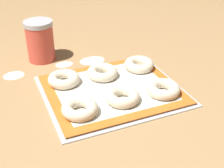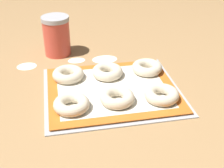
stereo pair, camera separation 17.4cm
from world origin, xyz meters
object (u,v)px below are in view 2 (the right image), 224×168
at_px(bagel_back_left, 68,74).
at_px(baking_tray, 112,90).
at_px(flour_canister, 57,36).
at_px(bagel_front_left, 71,104).
at_px(bagel_front_center, 118,97).
at_px(bagel_back_right, 147,68).
at_px(bagel_front_right, 162,95).
at_px(bagel_back_center, 106,72).

bearing_deg(bagel_back_left, baking_tray, -34.28).
bearing_deg(baking_tray, bagel_back_left, 145.72).
xyz_separation_m(bagel_back_left, flour_canister, (-0.02, 0.22, 0.05)).
bearing_deg(bagel_front_left, bagel_front_center, 3.93).
bearing_deg(bagel_back_right, baking_tray, -148.45).
relative_size(bagel_front_right, bagel_back_center, 1.00).
height_order(baking_tray, bagel_back_left, bagel_back_left).
height_order(bagel_front_center, bagel_back_left, same).
xyz_separation_m(baking_tray, bagel_back_center, (-0.00, 0.08, 0.02)).
height_order(baking_tray, bagel_back_right, bagel_back_right).
bearing_deg(bagel_back_right, flour_canister, 142.24).
distance_m(bagel_front_left, bagel_front_right, 0.27).
relative_size(baking_tray, bagel_front_left, 4.10).
height_order(baking_tray, bagel_front_center, bagel_front_center).
distance_m(bagel_front_right, flour_canister, 0.49).
distance_m(bagel_front_left, flour_canister, 0.40).
relative_size(bagel_front_center, bagel_back_left, 1.00).
bearing_deg(baking_tray, flour_canister, 116.33).
bearing_deg(bagel_back_left, bagel_back_center, -3.22).
relative_size(bagel_front_center, flour_canister, 0.68).
distance_m(bagel_front_right, bagel_back_right, 0.17).
distance_m(bagel_front_left, bagel_back_left, 0.18).
relative_size(baking_tray, bagel_back_right, 4.10).
relative_size(bagel_back_left, flour_canister, 0.68).
bearing_deg(bagel_back_right, bagel_front_left, -147.70).
distance_m(bagel_back_left, bagel_back_right, 0.27).
bearing_deg(bagel_front_right, bagel_back_left, 146.08).
bearing_deg(bagel_back_right, bagel_front_right, -92.03).
xyz_separation_m(bagel_front_right, flour_canister, (-0.29, 0.40, 0.05)).
bearing_deg(flour_canister, bagel_front_left, -86.94).
bearing_deg(bagel_back_center, bagel_front_right, -51.12).
relative_size(bagel_front_center, bagel_back_right, 1.00).
relative_size(bagel_front_right, bagel_back_left, 1.00).
height_order(bagel_back_left, bagel_back_center, same).
relative_size(bagel_front_right, flour_canister, 0.68).
bearing_deg(bagel_front_left, bagel_back_center, 52.54).
xyz_separation_m(bagel_front_left, flour_canister, (-0.02, 0.40, 0.05)).
height_order(bagel_front_center, bagel_back_right, same).
relative_size(bagel_back_left, bagel_back_right, 1.00).
height_order(bagel_front_left, bagel_back_center, same).
bearing_deg(flour_canister, bagel_back_right, -37.76).
relative_size(baking_tray, flour_canister, 2.80).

